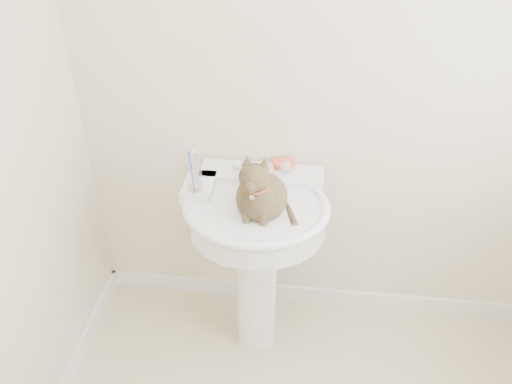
% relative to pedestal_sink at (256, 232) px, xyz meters
% --- Properties ---
extents(wall_back, '(2.20, 0.00, 2.50)m').
position_rel_pedestal_sink_xyz_m(wall_back, '(0.27, 0.29, 0.57)').
color(wall_back, beige).
rests_on(wall_back, ground).
extents(baseboard_back, '(2.20, 0.02, 0.09)m').
position_rel_pedestal_sink_xyz_m(baseboard_back, '(0.27, 0.28, -0.63)').
color(baseboard_back, white).
rests_on(baseboard_back, floor).
extents(pedestal_sink, '(0.63, 0.62, 0.86)m').
position_rel_pedestal_sink_xyz_m(pedestal_sink, '(0.00, 0.00, 0.00)').
color(pedestal_sink, white).
rests_on(pedestal_sink, floor).
extents(faucet, '(0.28, 0.12, 0.14)m').
position_rel_pedestal_sink_xyz_m(faucet, '(0.00, 0.15, 0.23)').
color(faucet, silver).
rests_on(faucet, pedestal_sink).
extents(soap_bar, '(0.10, 0.08, 0.03)m').
position_rel_pedestal_sink_xyz_m(soap_bar, '(0.10, 0.24, 0.20)').
color(soap_bar, '#E34533').
rests_on(soap_bar, pedestal_sink).
extents(toothbrush_cup, '(0.07, 0.07, 0.19)m').
position_rel_pedestal_sink_xyz_m(toothbrush_cup, '(-0.25, 0.02, 0.23)').
color(toothbrush_cup, silver).
rests_on(toothbrush_cup, pedestal_sink).
extents(cat, '(0.23, 0.29, 0.42)m').
position_rel_pedestal_sink_xyz_m(cat, '(0.02, -0.05, 0.23)').
color(cat, brown).
rests_on(cat, pedestal_sink).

